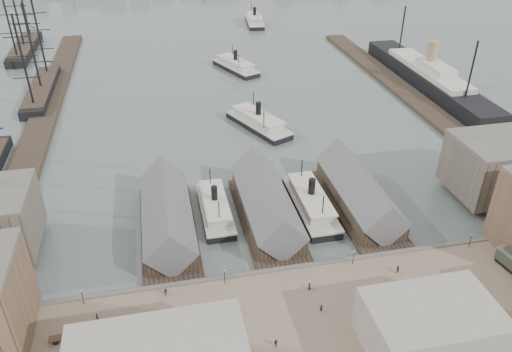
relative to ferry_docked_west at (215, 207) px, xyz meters
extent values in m
plane|color=#4E5A58|center=(13.00, -22.51, -2.18)|extent=(900.00, 900.00, 0.00)
cube|color=#796551|center=(13.00, -42.51, -1.18)|extent=(180.00, 30.00, 2.00)
cube|color=#59544C|center=(13.00, -27.71, -1.03)|extent=(180.00, 1.20, 2.30)
cube|color=#2D231C|center=(-55.00, 77.49, -1.38)|extent=(10.00, 220.00, 1.60)
cube|color=#2D231C|center=(91.00, 67.49, -1.38)|extent=(10.00, 180.00, 1.60)
cube|color=#2D231C|center=(-13.00, -6.51, -1.58)|extent=(14.00, 42.00, 1.20)
cube|color=#2D231C|center=(-13.00, -5.51, 1.52)|extent=(12.00, 36.00, 5.00)
cube|color=#59595B|center=(-13.00, -5.51, 4.12)|extent=(12.60, 37.00, 12.60)
cube|color=#2D231C|center=(13.00, -6.51, -1.58)|extent=(14.00, 42.00, 1.20)
cube|color=#2D231C|center=(13.00, -5.51, 1.52)|extent=(12.00, 36.00, 5.00)
cube|color=#59595B|center=(13.00, -5.51, 4.12)|extent=(12.60, 37.00, 12.60)
cube|color=#2D231C|center=(39.00, -6.51, -1.58)|extent=(14.00, 42.00, 1.20)
cube|color=#2D231C|center=(39.00, -5.51, 1.52)|extent=(12.00, 36.00, 5.00)
cube|color=#59595B|center=(39.00, -5.51, 4.12)|extent=(12.60, 37.00, 12.60)
cube|color=#60564C|center=(81.00, -7.51, 7.32)|extent=(28.00, 20.00, 15.00)
cube|color=gray|center=(33.00, -54.51, 4.82)|extent=(24.00, 16.00, 10.00)
cylinder|color=black|center=(-32.00, -29.51, 1.62)|extent=(0.16, 0.16, 3.60)
sphere|color=beige|center=(-32.00, -29.51, 3.52)|extent=(0.44, 0.44, 0.44)
cylinder|color=black|center=(-2.00, -29.51, 1.62)|extent=(0.16, 0.16, 3.60)
sphere|color=beige|center=(-2.00, -29.51, 3.52)|extent=(0.44, 0.44, 0.44)
cylinder|color=black|center=(28.00, -29.51, 1.62)|extent=(0.16, 0.16, 3.60)
sphere|color=beige|center=(28.00, -29.51, 3.52)|extent=(0.44, 0.44, 0.44)
cylinder|color=black|center=(58.00, -29.51, 1.62)|extent=(0.16, 0.16, 3.60)
sphere|color=beige|center=(58.00, -29.51, 3.52)|extent=(0.44, 0.44, 0.44)
cube|color=black|center=(0.00, 0.00, -1.34)|extent=(7.43, 26.01, 1.67)
cube|color=beige|center=(0.00, 0.00, -0.13)|extent=(7.80, 26.01, 0.46)
cube|color=beige|center=(0.00, 0.00, 1.17)|extent=(6.04, 18.58, 2.04)
cube|color=beige|center=(0.00, 0.00, 2.47)|extent=(6.50, 20.44, 0.37)
cylinder|color=black|center=(0.00, 0.00, 4.51)|extent=(1.67, 1.67, 4.18)
cylinder|color=black|center=(0.00, 8.36, 4.33)|extent=(0.28, 0.28, 5.57)
cylinder|color=black|center=(0.00, -8.36, 4.33)|extent=(0.28, 0.28, 5.57)
cube|color=black|center=(26.00, -3.60, -1.24)|extent=(8.36, 29.27, 1.88)
cube|color=beige|center=(26.00, -3.60, 0.12)|extent=(8.78, 29.27, 0.52)
cube|color=beige|center=(26.00, -3.60, 1.59)|extent=(6.79, 20.91, 2.30)
cube|color=beige|center=(26.00, -3.60, 3.05)|extent=(7.32, 23.00, 0.42)
cylinder|color=black|center=(26.00, -3.60, 5.35)|extent=(1.88, 1.88, 4.70)
cylinder|color=black|center=(26.00, 5.80, 5.14)|extent=(0.31, 0.31, 6.27)
cylinder|color=black|center=(26.00, -13.01, 5.14)|extent=(0.31, 0.31, 6.27)
cube|color=black|center=(23.08, 50.35, -1.21)|extent=(20.11, 30.92, 1.93)
cube|color=beige|center=(23.08, 50.35, 0.18)|extent=(20.50, 31.10, 0.54)
cube|color=beige|center=(23.08, 50.35, 1.69)|extent=(15.13, 22.43, 2.36)
cube|color=beige|center=(23.08, 50.35, 3.19)|extent=(16.50, 24.61, 0.43)
cylinder|color=black|center=(23.08, 50.35, 5.55)|extent=(1.93, 1.93, 4.83)
cylinder|color=black|center=(23.08, 60.01, 5.33)|extent=(0.32, 0.32, 6.44)
cylinder|color=black|center=(23.08, 40.69, 5.33)|extent=(0.32, 0.32, 6.44)
cube|color=black|center=(26.06, 114.19, -1.25)|extent=(18.87, 29.73, 1.85)
cube|color=beige|center=(26.06, 114.19, 0.09)|extent=(19.24, 29.89, 0.51)
cube|color=beige|center=(26.06, 114.19, 1.53)|extent=(14.22, 21.55, 2.26)
cube|color=beige|center=(26.06, 114.19, 2.97)|extent=(15.50, 23.65, 0.41)
cylinder|color=black|center=(26.06, 114.19, 5.23)|extent=(1.85, 1.85, 4.63)
cylinder|color=black|center=(26.06, 123.45, 5.03)|extent=(0.31, 0.31, 6.17)
cylinder|color=black|center=(26.06, 104.93, 5.03)|extent=(0.31, 0.31, 6.17)
cube|color=black|center=(52.63, 196.17, -1.18)|extent=(11.90, 31.65, 1.99)
cube|color=beige|center=(52.63, 196.17, 0.25)|extent=(12.34, 31.70, 0.55)
cube|color=beige|center=(52.63, 196.17, 1.80)|extent=(9.37, 22.70, 2.43)
cube|color=beige|center=(52.63, 196.17, 3.35)|extent=(10.14, 24.95, 0.44)
cylinder|color=black|center=(52.63, 196.17, 5.77)|extent=(1.99, 1.99, 4.97)
cylinder|color=black|center=(52.63, 206.11, 5.55)|extent=(0.33, 0.33, 6.63)
cylinder|color=black|center=(52.63, 186.23, 5.55)|extent=(0.33, 0.33, 6.63)
cube|color=black|center=(-59.03, 100.79, -0.34)|extent=(9.19, 53.07, 3.67)
cube|color=#2D231C|center=(-59.03, 100.79, 1.80)|extent=(8.68, 47.77, 0.61)
cylinder|color=black|center=(-59.03, 82.22, 18.24)|extent=(0.82, 0.82, 34.70)
cylinder|color=black|center=(-59.03, 100.79, 18.24)|extent=(0.82, 0.82, 34.70)
cylinder|color=black|center=(-59.03, 119.37, 18.24)|extent=(0.82, 0.82, 34.70)
cube|color=black|center=(-76.63, 165.19, -0.25)|extent=(9.65, 53.60, 3.86)
cube|color=#2D231C|center=(-76.63, 165.19, 2.00)|extent=(9.11, 48.24, 0.64)
cylinder|color=black|center=(-76.63, 146.43, 19.26)|extent=(0.86, 0.86, 36.45)
cylinder|color=black|center=(-76.63, 165.19, 19.26)|extent=(0.86, 0.86, 36.45)
cylinder|color=black|center=(-76.63, 183.95, 19.26)|extent=(0.86, 0.86, 36.45)
cube|color=black|center=(105.00, 77.62, 0.91)|extent=(13.36, 97.64, 6.17)
cube|color=beige|center=(105.00, 77.62, 5.02)|extent=(11.31, 56.53, 2.06)
cube|color=beige|center=(105.00, 72.48, 7.59)|extent=(8.22, 20.55, 3.08)
cylinder|color=tan|center=(105.00, 77.62, 12.21)|extent=(4.52, 4.52, 10.28)
imported|color=black|center=(-33.81, -38.91, 0.66)|extent=(1.57, 1.41, 1.68)
cube|color=#3F2D21|center=(-36.41, -38.81, 0.72)|extent=(2.65, 1.59, 0.25)
cylinder|color=black|center=(-36.44, -39.51, 0.37)|extent=(1.10, 0.12, 1.10)
cylinder|color=black|center=(-36.39, -38.11, 0.37)|extent=(1.10, 0.12, 1.10)
imported|color=black|center=(-6.37, -38.26, 0.62)|extent=(2.08, 1.50, 1.60)
cube|color=#3F2D21|center=(-8.79, -39.22, 0.72)|extent=(2.97, 2.35, 0.25)
cylinder|color=black|center=(-8.54, -39.87, 0.37)|extent=(1.05, 0.48, 1.10)
cylinder|color=black|center=(-9.05, -38.57, 0.37)|extent=(1.05, 0.48, 1.10)
imported|color=black|center=(29.08, -45.71, 0.67)|extent=(1.87, 2.03, 1.69)
cube|color=#3F2D21|center=(26.60, -44.93, 0.72)|extent=(2.93, 2.22, 0.25)
cylinder|color=black|center=(26.39, -45.60, 0.37)|extent=(1.07, 0.41, 1.10)
cylinder|color=black|center=(26.81, -44.26, 0.37)|extent=(1.07, 0.41, 1.10)
imported|color=black|center=(-29.00, -34.54, 0.66)|extent=(0.64, 0.73, 1.67)
imported|color=black|center=(-14.98, -30.51, 0.70)|extent=(1.26, 0.92, 1.76)
imported|color=black|center=(4.83, -48.62, 0.69)|extent=(1.07, 0.57, 1.73)
imported|color=black|center=(15.72, -35.25, 0.67)|extent=(0.91, 0.99, 1.70)
imported|color=black|center=(16.19, -41.97, 0.70)|extent=(0.72, 0.59, 1.76)
imported|color=black|center=(36.84, -34.24, 0.73)|extent=(1.09, 0.99, 1.82)
imported|color=black|center=(45.47, -46.10, 0.61)|extent=(1.11, 0.77, 1.58)
imported|color=black|center=(45.35, -38.51, 0.63)|extent=(0.99, 0.53, 1.60)
imported|color=black|center=(45.14, -47.92, 0.69)|extent=(0.85, 0.98, 1.73)
camera|label=1|loc=(-12.50, -111.40, 77.17)|focal=35.00mm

